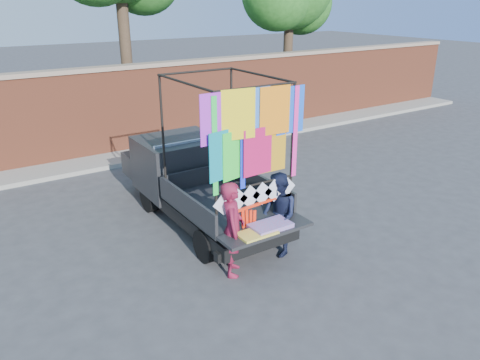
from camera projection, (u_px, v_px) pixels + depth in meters
ground at (244, 250)px, 8.79m from camera, size 90.00×90.00×0.00m
brick_wall at (112, 110)px, 13.77m from camera, size 30.00×0.45×2.61m
curb at (125, 158)px, 13.68m from camera, size 30.00×1.20×0.12m
pickup_truck at (190, 179)px, 10.05m from camera, size 1.99×5.00×3.15m
woman at (232, 229)px, 7.78m from camera, size 0.66×0.73×1.67m
man at (278, 215)px, 8.41m from camera, size 0.75×0.87×1.56m
streamer_bundle at (252, 216)px, 7.99m from camera, size 0.90×0.14×0.62m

